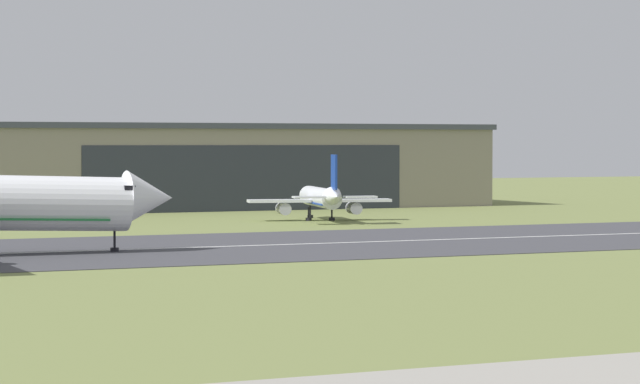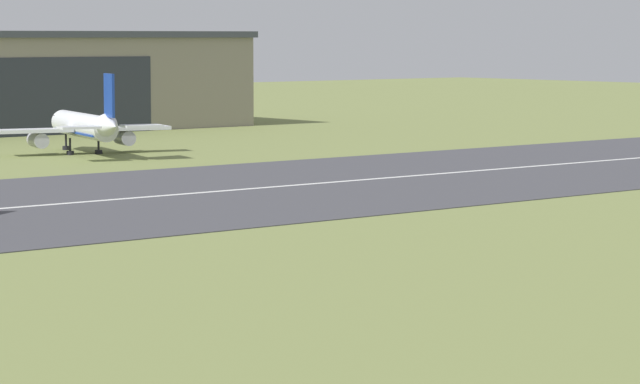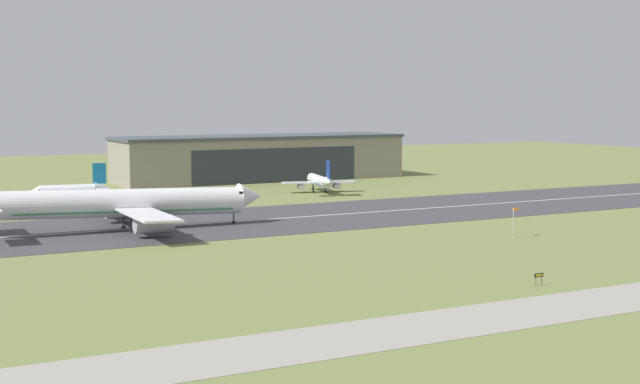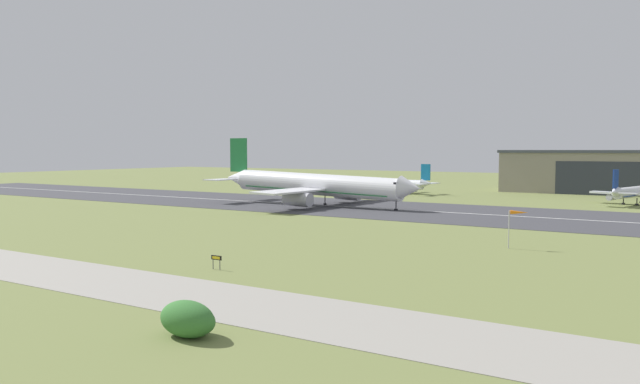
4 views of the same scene
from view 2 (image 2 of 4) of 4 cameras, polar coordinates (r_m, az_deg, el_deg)
The scene contains 2 objects.
ground_plane at distance 61.59m, azimuth 2.64°, elevation -6.42°, with size 605.92×605.92×0.00m, color olive.
airplane_parked_west at distance 170.31m, azimuth -8.86°, elevation 2.45°, with size 20.00×23.47×9.21m.
Camera 2 is at (-40.30, 14.47, 13.12)m, focal length 85.00 mm.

